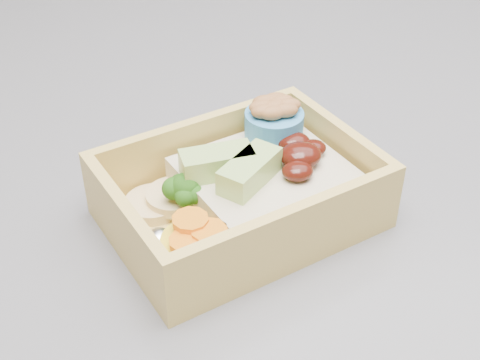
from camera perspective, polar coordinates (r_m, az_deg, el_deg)
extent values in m
cube|color=brown|center=(1.87, -8.15, 13.04)|extent=(3.20, 0.60, 0.90)
cube|color=#36363B|center=(0.51, -4.77, 1.91)|extent=(1.24, 0.84, 0.04)
cube|color=tan|center=(0.42, 0.00, -2.97)|extent=(0.19, 0.16, 0.01)
cube|color=tan|center=(0.44, -3.62, 3.06)|extent=(0.15, 0.07, 0.04)
cube|color=tan|center=(0.37, 4.33, -4.75)|extent=(0.15, 0.07, 0.04)
cube|color=tan|center=(0.44, 8.36, 2.60)|extent=(0.04, 0.09, 0.04)
cube|color=tan|center=(0.38, -9.74, -4.08)|extent=(0.04, 0.09, 0.04)
cube|color=tan|center=(0.42, 2.25, -0.43)|extent=(0.12, 0.12, 0.02)
ellipsoid|color=#340D07|center=(0.41, 5.20, 2.12)|extent=(0.03, 0.03, 0.01)
ellipsoid|color=#340D07|center=(0.42, 4.62, 3.23)|extent=(0.03, 0.02, 0.01)
ellipsoid|color=#340D07|center=(0.40, 4.94, 0.76)|extent=(0.02, 0.02, 0.01)
ellipsoid|color=#340D07|center=(0.42, 6.21, 2.72)|extent=(0.02, 0.02, 0.01)
cube|color=#9FC667|center=(0.39, 0.83, 0.79)|extent=(0.04, 0.04, 0.02)
cube|color=#9FC667|center=(0.40, -1.98, 1.50)|extent=(0.05, 0.02, 0.02)
cylinder|color=#6DA257|center=(0.41, -4.56, -2.33)|extent=(0.01, 0.01, 0.01)
sphere|color=#245914|center=(0.40, -4.66, -0.58)|extent=(0.02, 0.02, 0.02)
sphere|color=#245914|center=(0.40, -4.01, -0.21)|extent=(0.01, 0.01, 0.01)
sphere|color=#245914|center=(0.40, -5.71, -0.73)|extent=(0.01, 0.01, 0.01)
sphere|color=#245914|center=(0.40, -3.90, -1.22)|extent=(0.01, 0.01, 0.01)
sphere|color=#245914|center=(0.39, -4.74, -1.43)|extent=(0.01, 0.01, 0.01)
sphere|color=#245914|center=(0.41, -5.16, -0.30)|extent=(0.01, 0.01, 0.01)
cylinder|color=yellow|center=(0.38, -3.83, -6.01)|extent=(0.04, 0.04, 0.02)
cylinder|color=orange|center=(0.37, -4.09, -4.59)|extent=(0.02, 0.02, 0.00)
cylinder|color=orange|center=(0.36, -4.49, -5.25)|extent=(0.02, 0.02, 0.00)
cylinder|color=orange|center=(0.37, -2.63, -4.42)|extent=(0.02, 0.02, 0.00)
cylinder|color=orange|center=(0.37, -4.27, -3.44)|extent=(0.02, 0.02, 0.00)
cylinder|color=tan|center=(0.42, -7.45, -2.08)|extent=(0.03, 0.03, 0.01)
cylinder|color=tan|center=(0.41, -5.67, -1.45)|extent=(0.03, 0.03, 0.01)
ellipsoid|color=silver|center=(0.43, -4.55, 0.13)|extent=(0.02, 0.02, 0.02)
ellipsoid|color=silver|center=(0.38, -6.91, -5.27)|extent=(0.02, 0.02, 0.02)
cylinder|color=#3886C2|center=(0.43, 2.92, 4.74)|extent=(0.04, 0.04, 0.02)
ellipsoid|color=brown|center=(0.43, 2.97, 6.23)|extent=(0.02, 0.02, 0.01)
ellipsoid|color=brown|center=(0.43, 3.58, 6.70)|extent=(0.02, 0.02, 0.01)
ellipsoid|color=brown|center=(0.43, 1.87, 6.24)|extent=(0.02, 0.02, 0.01)
ellipsoid|color=brown|center=(0.42, 3.89, 5.95)|extent=(0.02, 0.02, 0.01)
ellipsoid|color=brown|center=(0.42, 2.78, 5.74)|extent=(0.02, 0.02, 0.01)
ellipsoid|color=brown|center=(0.43, 4.14, 6.38)|extent=(0.02, 0.02, 0.01)
ellipsoid|color=brown|center=(0.43, 2.13, 6.67)|extent=(0.02, 0.02, 0.01)
ellipsoid|color=brown|center=(0.44, 3.06, 6.89)|extent=(0.02, 0.02, 0.01)
ellipsoid|color=brown|center=(0.42, 2.06, 5.87)|extent=(0.02, 0.02, 0.01)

